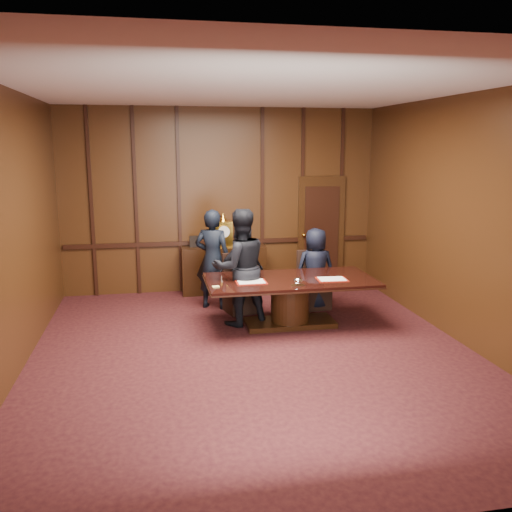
{
  "coord_description": "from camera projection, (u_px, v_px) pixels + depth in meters",
  "views": [
    {
      "loc": [
        -1.29,
        -6.83,
        2.8
      ],
      "look_at": [
        0.31,
        1.53,
        1.05
      ],
      "focal_mm": 38.0,
      "sensor_mm": 36.0,
      "label": 1
    }
  ],
  "objects": [
    {
      "name": "sideboard",
      "position": [
        224.0,
        268.0,
        10.41
      ],
      "size": [
        1.6,
        0.45,
        1.54
      ],
      "color": "black",
      "rests_on": "ground"
    },
    {
      "name": "chair_left",
      "position": [
        240.0,
        295.0,
        9.23
      ],
      "size": [
        0.58,
        0.58,
        0.99
      ],
      "rotation": [
        0.0,
        0.0,
        0.25
      ],
      "color": "black",
      "rests_on": "ground"
    },
    {
      "name": "signatory_left",
      "position": [
        241.0,
        273.0,
        9.08
      ],
      "size": [
        0.88,
        0.52,
        1.4
      ],
      "primitive_type": "imported",
      "rotation": [
        0.0,
        0.0,
        3.38
      ],
      "color": "black",
      "rests_on": "ground"
    },
    {
      "name": "witness_right",
      "position": [
        240.0,
        267.0,
        8.46
      ],
      "size": [
        0.99,
        0.82,
        1.84
      ],
      "primitive_type": "imported",
      "rotation": [
        0.0,
        0.0,
        3.29
      ],
      "color": "black",
      "rests_on": "ground"
    },
    {
      "name": "witness_left",
      "position": [
        213.0,
        259.0,
        9.34
      ],
      "size": [
        0.75,
        0.64,
        1.73
      ],
      "primitive_type": "imported",
      "rotation": [
        0.0,
        0.0,
        2.71
      ],
      "color": "black",
      "rests_on": "ground"
    },
    {
      "name": "signatory_right",
      "position": [
        315.0,
        269.0,
        9.31
      ],
      "size": [
        0.71,
        0.49,
        1.42
      ],
      "primitive_type": "imported",
      "rotation": [
        0.0,
        0.0,
        3.19
      ],
      "color": "black",
      "rests_on": "ground"
    },
    {
      "name": "folder_left",
      "position": [
        251.0,
        282.0,
        8.18
      ],
      "size": [
        0.46,
        0.33,
        0.02
      ],
      "rotation": [
        0.0,
        0.0,
        -0.0
      ],
      "color": "maroon",
      "rests_on": "conference_table"
    },
    {
      "name": "conference_table",
      "position": [
        290.0,
        294.0,
        8.46
      ],
      "size": [
        2.62,
        1.32,
        0.76
      ],
      "color": "black",
      "rests_on": "ground"
    },
    {
      "name": "notepad",
      "position": [
        216.0,
        287.0,
        7.91
      ],
      "size": [
        0.11,
        0.09,
        0.01
      ],
      "primitive_type": "cube",
      "rotation": [
        0.0,
        0.0,
        0.2
      ],
      "color": "#FFE47C",
      "rests_on": "conference_table"
    },
    {
      "name": "inkstand",
      "position": [
        298.0,
        282.0,
        7.97
      ],
      "size": [
        0.2,
        0.14,
        0.12
      ],
      "color": "white",
      "rests_on": "conference_table"
    },
    {
      "name": "chair_right",
      "position": [
        313.0,
        291.0,
        9.47
      ],
      "size": [
        0.54,
        0.54,
        0.99
      ],
      "rotation": [
        0.0,
        0.0,
        0.12
      ],
      "color": "black",
      "rests_on": "ground"
    },
    {
      "name": "folder_right",
      "position": [
        332.0,
        279.0,
        8.34
      ],
      "size": [
        0.48,
        0.36,
        0.02
      ],
      "rotation": [
        0.0,
        0.0,
        -0.06
      ],
      "color": "maroon",
      "rests_on": "conference_table"
    },
    {
      "name": "room",
      "position": [
        258.0,
        228.0,
        7.17
      ],
      "size": [
        7.0,
        7.04,
        3.5
      ],
      "color": "black",
      "rests_on": "ground"
    }
  ]
}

